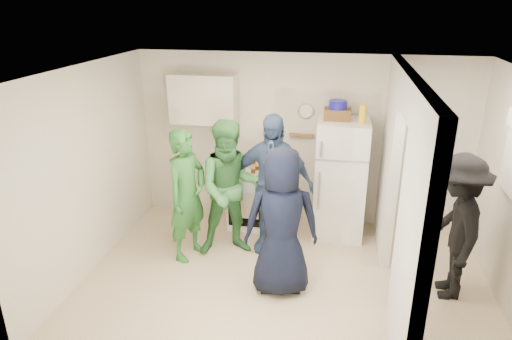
% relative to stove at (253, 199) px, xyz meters
% --- Properties ---
extents(floor, '(4.80, 4.80, 0.00)m').
position_rel_stove_xyz_m(floor, '(0.65, -1.37, -0.42)').
color(floor, beige).
rests_on(floor, ground).
extents(wall_back, '(4.80, 0.00, 4.80)m').
position_rel_stove_xyz_m(wall_back, '(0.65, 0.33, 0.83)').
color(wall_back, silver).
rests_on(wall_back, floor).
extents(wall_front, '(4.80, 0.00, 4.80)m').
position_rel_stove_xyz_m(wall_front, '(0.65, -3.07, 0.83)').
color(wall_front, silver).
rests_on(wall_front, floor).
extents(wall_left, '(0.00, 3.40, 3.40)m').
position_rel_stove_xyz_m(wall_left, '(-1.75, -1.37, 0.83)').
color(wall_left, silver).
rests_on(wall_left, floor).
extents(ceiling, '(4.80, 4.80, 0.00)m').
position_rel_stove_xyz_m(ceiling, '(0.65, -1.37, 2.08)').
color(ceiling, white).
rests_on(ceiling, wall_back).
extents(partition_pier_back, '(0.12, 1.20, 2.50)m').
position_rel_stove_xyz_m(partition_pier_back, '(1.85, -0.27, 0.83)').
color(partition_pier_back, silver).
rests_on(partition_pier_back, floor).
extents(partition_pier_front, '(0.12, 1.20, 2.50)m').
position_rel_stove_xyz_m(partition_pier_front, '(1.85, -2.47, 0.83)').
color(partition_pier_front, silver).
rests_on(partition_pier_front, floor).
extents(partition_header, '(0.12, 1.00, 0.40)m').
position_rel_stove_xyz_m(partition_header, '(1.85, -1.37, 1.88)').
color(partition_header, silver).
rests_on(partition_header, partition_pier_back).
extents(stove, '(0.70, 0.59, 0.84)m').
position_rel_stove_xyz_m(stove, '(0.00, 0.00, 0.00)').
color(stove, white).
rests_on(stove, floor).
extents(upper_cabinet, '(0.95, 0.34, 0.70)m').
position_rel_stove_xyz_m(upper_cabinet, '(-0.75, 0.15, 1.43)').
color(upper_cabinet, silver).
rests_on(upper_cabinet, wall_back).
extents(fridge, '(0.69, 0.67, 1.67)m').
position_rel_stove_xyz_m(fridge, '(1.24, -0.03, 0.41)').
color(fridge, white).
rests_on(fridge, floor).
extents(wicker_basket, '(0.35, 0.25, 0.15)m').
position_rel_stove_xyz_m(wicker_basket, '(1.14, 0.02, 1.32)').
color(wicker_basket, brown).
rests_on(wicker_basket, fridge).
extents(blue_bowl, '(0.24, 0.24, 0.11)m').
position_rel_stove_xyz_m(blue_bowl, '(1.14, 0.02, 1.45)').
color(blue_bowl, '#1A169B').
rests_on(blue_bowl, wicker_basket).
extents(yellow_cup_stack_top, '(0.09, 0.09, 0.25)m').
position_rel_stove_xyz_m(yellow_cup_stack_top, '(1.46, -0.13, 1.37)').
color(yellow_cup_stack_top, yellow).
rests_on(yellow_cup_stack_top, fridge).
extents(wall_clock, '(0.22, 0.02, 0.22)m').
position_rel_stove_xyz_m(wall_clock, '(0.70, 0.31, 1.28)').
color(wall_clock, white).
rests_on(wall_clock, wall_back).
extents(spice_shelf, '(0.35, 0.08, 0.03)m').
position_rel_stove_xyz_m(spice_shelf, '(0.65, 0.28, 0.93)').
color(spice_shelf, olive).
rests_on(spice_shelf, wall_back).
extents(yellow_cup_stack_stove, '(0.09, 0.09, 0.25)m').
position_rel_stove_xyz_m(yellow_cup_stack_stove, '(-0.12, -0.22, 0.54)').
color(yellow_cup_stack_stove, yellow).
rests_on(yellow_cup_stack_stove, stove).
extents(red_cup, '(0.09, 0.09, 0.12)m').
position_rel_stove_xyz_m(red_cup, '(0.22, -0.20, 0.48)').
color(red_cup, red).
rests_on(red_cup, stove).
extents(person_green_left, '(0.62, 0.74, 1.72)m').
position_rel_stove_xyz_m(person_green_left, '(-0.65, -1.02, 0.44)').
color(person_green_left, '#2D712E').
rests_on(person_green_left, floor).
extents(person_green_center, '(1.05, 0.93, 1.81)m').
position_rel_stove_xyz_m(person_green_center, '(-0.13, -0.81, 0.49)').
color(person_green_center, '#337541').
rests_on(person_green_center, floor).
extents(person_denim, '(1.14, 0.56, 1.88)m').
position_rel_stove_xyz_m(person_denim, '(0.37, -0.63, 0.52)').
color(person_denim, '#32496E').
rests_on(person_denim, floor).
extents(person_navy, '(0.93, 0.69, 1.73)m').
position_rel_stove_xyz_m(person_navy, '(0.62, -1.53, 0.44)').
color(person_navy, black).
rests_on(person_navy, floor).
extents(person_nook, '(0.65, 1.10, 1.68)m').
position_rel_stove_xyz_m(person_nook, '(2.50, -1.25, 0.42)').
color(person_nook, black).
rests_on(person_nook, floor).
extents(bottle_a, '(0.07, 0.07, 0.29)m').
position_rel_stove_xyz_m(bottle_a, '(-0.27, 0.10, 0.56)').
color(bottle_a, brown).
rests_on(bottle_a, stove).
extents(bottle_b, '(0.06, 0.06, 0.26)m').
position_rel_stove_xyz_m(bottle_b, '(-0.20, -0.08, 0.55)').
color(bottle_b, '#16441B').
rests_on(bottle_b, stove).
extents(bottle_c, '(0.08, 0.08, 0.28)m').
position_rel_stove_xyz_m(bottle_c, '(-0.09, 0.15, 0.56)').
color(bottle_c, silver).
rests_on(bottle_c, stove).
extents(bottle_d, '(0.06, 0.06, 0.26)m').
position_rel_stove_xyz_m(bottle_d, '(0.01, -0.03, 0.55)').
color(bottle_d, '#603310').
rests_on(bottle_d, stove).
extents(bottle_e, '(0.07, 0.07, 0.28)m').
position_rel_stove_xyz_m(bottle_e, '(0.08, 0.19, 0.56)').
color(bottle_e, silver).
rests_on(bottle_e, stove).
extents(bottle_f, '(0.06, 0.06, 0.29)m').
position_rel_stove_xyz_m(bottle_f, '(0.20, 0.03, 0.56)').
color(bottle_f, '#133520').
rests_on(bottle_f, stove).
extents(bottle_g, '(0.06, 0.06, 0.29)m').
position_rel_stove_xyz_m(bottle_g, '(0.25, 0.16, 0.57)').
color(bottle_g, olive).
rests_on(bottle_g, stove).
extents(bottle_h, '(0.07, 0.07, 0.24)m').
position_rel_stove_xyz_m(bottle_h, '(-0.29, -0.14, 0.54)').
color(bottle_h, '#B8B9C5').
rests_on(bottle_h, stove).
extents(bottle_i, '(0.06, 0.06, 0.24)m').
position_rel_stove_xyz_m(bottle_i, '(0.04, 0.11, 0.54)').
color(bottle_i, '#622F10').
rests_on(bottle_i, stove).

